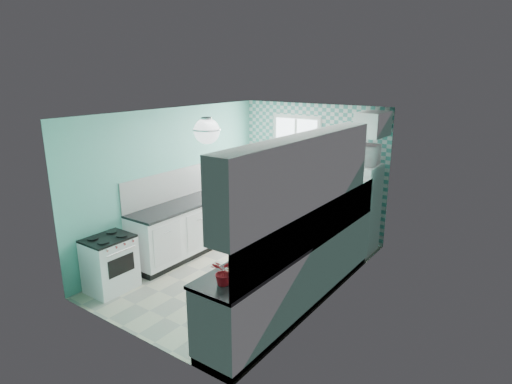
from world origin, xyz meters
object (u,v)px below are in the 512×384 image
Objects in this scene: fruit_bowl at (238,273)px; microwave at (360,154)px; fridge at (356,208)px; ceiling_light at (207,131)px; stove at (110,263)px; sink at (333,218)px; potted_plant at (224,272)px.

fruit_bowl is 0.48× the size of microwave.
ceiling_light is at bearing -117.05° from fridge.
stove is 1.48× the size of sink.
ceiling_light is at bearing -126.07° from sink.
sink reaches higher than stove.
stove is 3.36m from sink.
microwave reaches higher than fridge.
fruit_bowl is at bearing -2.32° from stove.
sink is 1.38m from microwave.
fridge is 4.13m from stove.
potted_plant is (0.00, -0.23, 0.10)m from fruit_bowl.
sink is (0.09, -1.12, 0.15)m from fridge.
fruit_bowl is (-0.00, -2.36, 0.04)m from sink.
ceiling_light is 2.34m from sink.
sink is 2.59m from potted_plant.
ceiling_light is 0.66× the size of sink.
microwave is (2.31, 3.40, 1.32)m from stove.
fridge is at bearing 66.65° from ceiling_light.
sink reaches higher than fruit_bowl.
fridge is 5.55× the size of potted_plant.
stove is at bearing -145.28° from ceiling_light.
stove is 2.46m from fruit_bowl.
sink is at bearing 89.91° from potted_plant.
fridge is 1.98× the size of stove.
potted_plant is at bearing -7.84° from stove.
ceiling_light reaches higher than fridge.
fruit_bowl is at bearing -86.53° from sink.
sink is at bearing -88.87° from fridge.
sink is at bearing 42.92° from stove.
sink is 0.86× the size of microwave.
fridge is 1.13m from sink.
potted_plant is (-0.00, -2.59, 0.15)m from sink.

